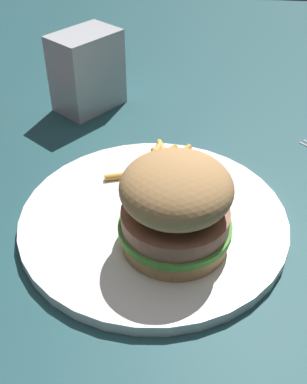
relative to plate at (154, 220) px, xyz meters
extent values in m
plane|color=#1E474C|center=(0.03, 0.01, -0.01)|extent=(1.60, 1.60, 0.00)
cylinder|color=white|center=(0.00, 0.00, 0.00)|extent=(0.27, 0.27, 0.01)
cylinder|color=tan|center=(0.04, 0.02, 0.01)|extent=(0.10, 0.10, 0.02)
cylinder|color=#4C9338|center=(0.04, 0.02, 0.03)|extent=(0.10, 0.10, 0.01)
cylinder|color=#8E5B47|center=(0.04, 0.02, 0.04)|extent=(0.10, 0.10, 0.02)
ellipsoid|color=tan|center=(0.04, 0.02, 0.07)|extent=(0.10, 0.10, 0.05)
cylinder|color=gold|center=(-0.09, -0.01, 0.01)|extent=(0.06, 0.05, 0.01)
cylinder|color=gold|center=(-0.06, -0.02, 0.01)|extent=(0.03, 0.07, 0.01)
cylinder|color=gold|center=(-0.09, 0.02, 0.01)|extent=(0.08, 0.04, 0.01)
cylinder|color=#E5B251|center=(-0.09, -0.01, 0.01)|extent=(0.08, 0.03, 0.01)
cylinder|color=#E5B251|center=(-0.09, 0.01, 0.01)|extent=(0.08, 0.03, 0.01)
cylinder|color=#E5B251|center=(-0.08, 0.02, 0.01)|extent=(0.05, 0.05, 0.01)
cylinder|color=gold|center=(-0.08, 0.00, 0.02)|extent=(0.06, 0.03, 0.01)
cylinder|color=gold|center=(-0.06, 0.00, 0.02)|extent=(0.06, 0.05, 0.01)
cylinder|color=#E5B251|center=(-0.07, 0.02, 0.01)|extent=(0.07, 0.02, 0.01)
cylinder|color=gold|center=(-0.07, 0.02, 0.02)|extent=(0.07, 0.03, 0.01)
cube|color=#B7BABF|center=(-0.24, -0.12, 0.05)|extent=(0.11, 0.10, 0.11)
camera|label=1|loc=(0.36, 0.04, 0.32)|focal=44.60mm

